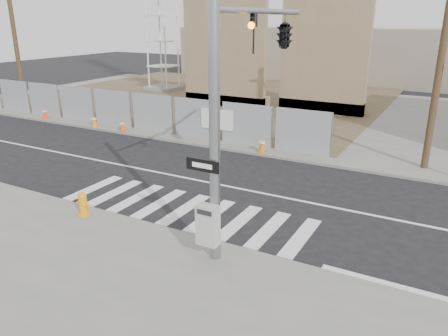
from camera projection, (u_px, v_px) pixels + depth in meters
The scene contains 13 objects.
ground at pixel (221, 185), 16.39m from camera, with size 100.00×100.00×0.00m, color black.
sidewalk_far at pixel (327, 115), 27.97m from camera, with size 50.00×20.00×0.12m, color slate.
signal_pole at pixel (264, 63), 12.00m from camera, with size 0.96×5.87×7.00m.
chain_link_fence at pixel (110, 108), 24.71m from camera, with size 24.60×0.04×2.00m, color gray.
concrete_wall_left at pixel (225, 58), 29.31m from camera, with size 6.00×1.30×8.00m.
concrete_wall_right at pixel (324, 61), 27.18m from camera, with size 5.50×1.30×8.00m.
utility_pole_left at pixel (14, 30), 27.43m from camera, with size 1.60×0.28×10.00m.
utility_pole_right at pixel (444, 39), 16.29m from camera, with size 1.60×0.28×10.00m.
fire_hydrant at pixel (83, 204), 13.55m from camera, with size 0.46×0.41×0.75m.
traffic_cone_a at pixel (45, 113), 26.60m from camera, with size 0.41×0.41×0.66m.
traffic_cone_b at pixel (94, 121), 24.52m from camera, with size 0.44×0.44×0.71m.
traffic_cone_c at pixel (122, 125), 23.60m from camera, with size 0.42×0.42×0.66m.
traffic_cone_d at pixel (262, 145), 19.83m from camera, with size 0.48×0.48×0.73m.
Camera 1 is at (7.44, -13.35, 5.96)m, focal length 35.00 mm.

